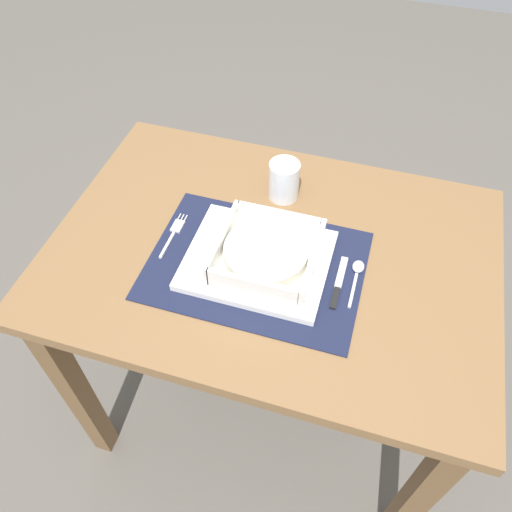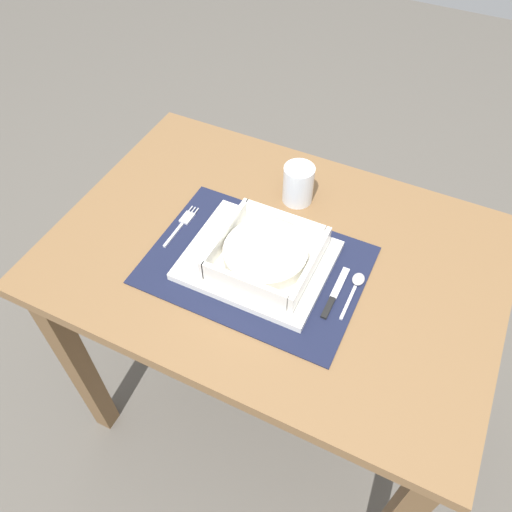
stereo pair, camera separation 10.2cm
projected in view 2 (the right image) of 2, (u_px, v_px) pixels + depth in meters
name	position (u px, v px, depth m)	size (l,w,h in m)	color
ground_plane	(269.00, 398.00, 1.62)	(6.00, 6.00, 0.00)	#59544C
dining_table	(274.00, 284.00, 1.16)	(0.93, 0.66, 0.72)	brown
placemat	(256.00, 265.00, 1.04)	(0.44, 0.31, 0.00)	#191E38
serving_plate	(258.00, 260.00, 1.04)	(0.29, 0.24, 0.02)	white
porridge_bowl	(266.00, 256.00, 1.01)	(0.20, 0.20, 0.05)	white
fork	(183.00, 223.00, 1.11)	(0.02, 0.13, 0.00)	silver
spoon	(356.00, 285.00, 1.00)	(0.02, 0.12, 0.01)	silver
butter_knife	(334.00, 296.00, 0.99)	(0.01, 0.13, 0.01)	black
drinking_glass	(298.00, 186.00, 1.14)	(0.07, 0.07, 0.09)	white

